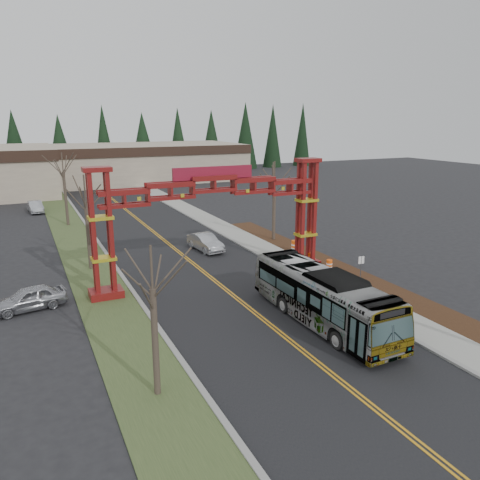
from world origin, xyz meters
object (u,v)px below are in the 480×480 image
barrel_south (329,265)px  street_sign (361,264)px  bare_tree_median_near (153,290)px  bare_tree_median_mid (86,203)px  barrel_north (295,246)px  gateway_arch (214,203)px  silver_sedan (205,242)px  retail_building_east (143,162)px  parked_car_near_a (29,298)px  parked_car_far_a (35,207)px  transit_bus (322,297)px  barrel_mid (310,259)px  bare_tree_median_far (63,172)px  bare_tree_right_far (274,184)px

barrel_south → street_sign: bearing=-83.4°
bare_tree_median_near → bare_tree_median_mid: bearing=90.0°
barrel_north → gateway_arch: bearing=-156.8°
gateway_arch → barrel_south: size_ratio=19.95×
silver_sedan → barrel_north: (7.15, -4.09, -0.22)m
bare_tree_median_near → street_sign: bearing=23.9°
retail_building_east → gateway_arch: bearing=-99.2°
parked_car_near_a → parked_car_far_a: size_ratio=0.99×
bare_tree_median_mid → barrel_south: (17.28, -8.66, -4.96)m
transit_bus → barrel_mid: (5.80, 9.92, -1.10)m
silver_sedan → bare_tree_median_far: 20.31m
gateway_arch → barrel_south: (9.28, -1.67, -5.53)m
silver_sedan → barrel_south: size_ratio=5.17×
gateway_arch → parked_car_far_a: (-11.00, 34.68, -5.23)m
barrel_north → parked_car_far_a: bearing=124.0°
bare_tree_median_far → bare_tree_right_far: 24.10m
transit_bus → barrel_south: (6.33, 8.00, -1.19)m
bare_tree_median_mid → gateway_arch: bearing=-41.2°
bare_tree_right_far → barrel_mid: (-1.25, -8.53, -5.12)m
silver_sedan → street_sign: street_sign is taller
retail_building_east → street_sign: 66.99m
parked_car_near_a → barrel_south: parked_car_near_a is taller
retail_building_east → parked_car_near_a: (-22.78, -61.95, -2.75)m
bare_tree_median_mid → barrel_mid: size_ratio=7.10×
retail_building_east → bare_tree_median_far: (-18.00, -37.15, 2.57)m
bare_tree_right_far → bare_tree_median_mid: bearing=-174.3°
transit_bus → bare_tree_right_far: bare_tree_right_far is taller
silver_sedan → bare_tree_median_near: bare_tree_median_near is taller
street_sign → barrel_mid: street_sign is taller
bare_tree_median_near → barrel_north: size_ratio=6.17×
transit_bus → silver_sedan: bearing=90.8°
parked_car_near_a → bare_tree_median_mid: size_ratio=0.59×
barrel_south → barrel_north: (0.31, 5.78, 0.10)m
parked_car_near_a → bare_tree_median_far: 25.81m
gateway_arch → retail_building_east: bearing=80.8°
parked_car_near_a → barrel_north: (22.37, 4.11, -0.21)m
bare_tree_median_near → barrel_north: bare_tree_median_near is taller
parked_car_far_a → bare_tree_median_far: size_ratio=0.55×
parked_car_near_a → barrel_south: bearing=74.9°
bare_tree_median_mid → barrel_mid: bare_tree_median_mid is taller
parked_car_far_a → transit_bus: bearing=-77.3°
bare_tree_median_far → bare_tree_median_mid: bearing=-90.0°
transit_bus → parked_car_near_a: 18.48m
parked_car_near_a → parked_car_far_a: (1.78, 34.68, -0.02)m
retail_building_east → bare_tree_median_far: bare_tree_median_far is taller
bare_tree_right_far → barrel_south: bearing=-94.0°
barrel_north → retail_building_east: bearing=89.6°
retail_building_east → bare_tree_median_mid: bearing=-108.1°
silver_sedan → bare_tree_median_far: size_ratio=0.57×
parked_car_far_a → bare_tree_median_far: 11.62m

